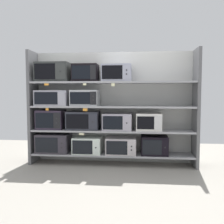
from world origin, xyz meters
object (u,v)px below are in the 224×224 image
Objects in this scene: microwave_3 at (154,145)px; microwave_7 at (149,122)px; microwave_1 at (88,145)px; microwave_9 at (85,98)px; microwave_4 at (51,120)px; microwave_12 at (117,73)px; microwave_6 at (117,122)px; microwave_5 at (83,120)px; microwave_11 at (86,73)px; microwave_0 at (54,143)px; microwave_2 at (121,145)px; microwave_8 at (53,98)px; microwave_10 at (53,72)px.

microwave_7 is (-0.10, 0.00, 0.40)m from microwave_3.
microwave_9 is at bearing 179.71° from microwave_1.
microwave_1 is 1.05× the size of microwave_4.
microwave_12 is (-0.54, -0.00, 0.82)m from microwave_7.
microwave_6 is at bearing -0.00° from microwave_9.
microwave_11 reaches higher than microwave_5.
microwave_7 is at bearing 0.03° from microwave_12.
microwave_0 is 1.22× the size of microwave_4.
microwave_2 is (0.59, 0.00, -0.00)m from microwave_1.
microwave_2 is at bearing -179.95° from microwave_7.
microwave_1 and microwave_2 have the same top height.
microwave_0 is at bearing -180.00° from microwave_12.
microwave_3 is 0.79× the size of microwave_8.
microwave_12 reaches higher than microwave_7.
microwave_5 reaches higher than microwave_6.
microwave_3 is 0.95× the size of microwave_9.
microwave_4 is (-0.05, -0.00, 0.41)m from microwave_0.
microwave_11 reaches higher than microwave_12.
microwave_9 is (0.03, 0.00, 0.39)m from microwave_5.
microwave_6 is at bearing -0.01° from microwave_11.
microwave_4 is at bearing -179.99° from microwave_9.
microwave_12 is at bearing 0.00° from microwave_5.
microwave_7 is 0.90× the size of microwave_9.
microwave_5 is (0.58, -0.00, -0.01)m from microwave_4.
microwave_2 is 0.91× the size of microwave_8.
microwave_0 is 1.76m from microwave_3.
microwave_5 is at bearing 179.99° from microwave_2.
microwave_0 is at bearing -179.39° from microwave_10.
microwave_2 is 1.32m from microwave_4.
microwave_6 reaches higher than microwave_3.
microwave_1 is 1.34m from microwave_12.
microwave_10 is at bearing -179.99° from microwave_11.
microwave_11 is (0.01, 0.00, 0.43)m from microwave_9.
microwave_10 reaches higher than microwave_6.
microwave_2 is at bearing -179.99° from microwave_3.
microwave_2 is 1.39m from microwave_11.
microwave_0 is at bearing -179.99° from microwave_11.
microwave_5 is at bearing 179.90° from microwave_1.
microwave_9 reaches higher than microwave_2.
microwave_4 is 0.83m from microwave_10.
microwave_8 is at bearing 178.74° from microwave_0.
microwave_6 is (1.18, 0.00, -0.02)m from microwave_4.
microwave_12 reaches higher than microwave_8.
microwave_1 is at bearing -0.10° from microwave_5.
microwave_4 reaches higher than microwave_6.
microwave_11 is (-1.08, -0.00, 0.83)m from microwave_7.
microwave_0 reaches higher than microwave_1.
microwave_6 reaches higher than microwave_0.
microwave_1 is 1.14× the size of microwave_7.
microwave_10 is (-1.66, -0.00, 0.85)m from microwave_7.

